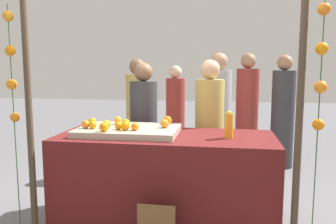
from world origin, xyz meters
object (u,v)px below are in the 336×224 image
object	(u,v)px
orange_0	(135,126)
vendor_right	(209,137)
juice_bottle	(229,126)
orange_1	(125,126)
vendor_left	(144,135)
stall_counter	(165,180)

from	to	relation	value
orange_0	vendor_right	xyz separation A→B (m)	(0.65, 0.79, -0.23)
juice_bottle	vendor_right	xyz separation A→B (m)	(-0.20, 0.71, -0.25)
orange_1	juice_bottle	bearing A→B (deg)	5.63
vendor_right	vendor_left	bearing A→B (deg)	177.71
juice_bottle	vendor_right	bearing A→B (deg)	106.17
juice_bottle	vendor_right	size ratio (longest dim) A/B	0.15
orange_1	vendor_left	distance (m)	0.87
stall_counter	vendor_left	bearing A→B (deg)	118.33
orange_1	orange_0	bearing A→B (deg)	8.49
orange_1	vendor_right	distance (m)	1.11
stall_counter	vendor_right	size ratio (longest dim) A/B	1.28
orange_0	vendor_left	distance (m)	0.86
stall_counter	vendor_left	size ratio (longest dim) A/B	1.30
vendor_left	stall_counter	bearing A→B (deg)	-61.67
stall_counter	vendor_left	distance (m)	0.84
stall_counter	vendor_right	world-z (taller)	vendor_right
stall_counter	orange_0	bearing A→B (deg)	-154.39
vendor_right	orange_1	bearing A→B (deg)	-132.58
stall_counter	juice_bottle	bearing A→B (deg)	-4.50
vendor_left	vendor_right	xyz separation A→B (m)	(0.76, -0.03, 0.01)
orange_0	orange_1	size ratio (longest dim) A/B	0.90
orange_1	vendor_left	bearing A→B (deg)	91.50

